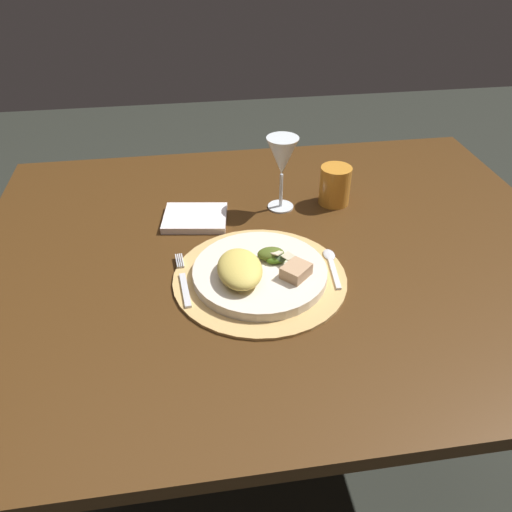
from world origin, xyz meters
TOP-DOWN VIEW (x-y plane):
  - ground_plane at (0.00, 0.00)m, footprint 6.00×6.00m
  - dining_table at (0.00, 0.00)m, footprint 1.28×1.01m
  - placemat at (-0.06, -0.10)m, footprint 0.34×0.34m
  - dinner_plate at (-0.06, -0.10)m, footprint 0.26×0.26m
  - pasta_serving at (-0.10, -0.12)m, footprint 0.09×0.12m
  - salad_greens at (-0.02, -0.08)m, footprint 0.07×0.06m
  - bread_piece at (0.01, -0.13)m, footprint 0.07×0.07m
  - fork at (-0.20, -0.10)m, footprint 0.03×0.17m
  - spoon at (0.09, -0.08)m, footprint 0.03×0.13m
  - napkin at (-0.17, 0.13)m, footprint 0.16×0.13m
  - wine_glass at (0.04, 0.17)m, footprint 0.07×0.07m
  - amber_tumbler at (0.17, 0.17)m, footprint 0.07×0.07m

SIDE VIEW (x-z plane):
  - ground_plane at x=0.00m, z-range 0.00..0.00m
  - dining_table at x=0.00m, z-range 0.25..0.96m
  - placemat at x=-0.06m, z-range 0.71..0.71m
  - napkin at x=-0.17m, z-range 0.71..0.72m
  - spoon at x=0.09m, z-range 0.71..0.72m
  - fork at x=-0.20m, z-range 0.71..0.72m
  - dinner_plate at x=-0.06m, z-range 0.71..0.73m
  - salad_greens at x=-0.02m, z-range 0.73..0.76m
  - bread_piece at x=0.01m, z-range 0.73..0.76m
  - pasta_serving at x=-0.10m, z-range 0.73..0.77m
  - amber_tumbler at x=0.17m, z-range 0.71..0.80m
  - wine_glass at x=0.04m, z-range 0.75..0.92m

